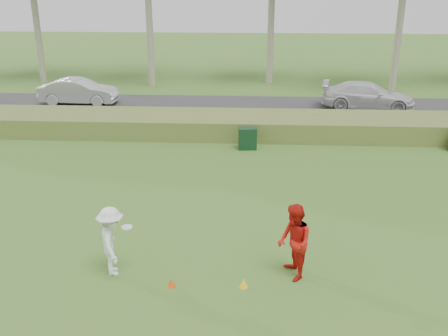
# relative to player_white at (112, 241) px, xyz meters

# --- Properties ---
(ground) EXTENTS (120.00, 120.00, 0.00)m
(ground) POSITION_rel_player_white_xyz_m (2.50, 0.07, -0.88)
(ground) COLOR #376421
(ground) RESTS_ON ground
(reed_strip) EXTENTS (80.00, 3.00, 0.90)m
(reed_strip) POSITION_rel_player_white_xyz_m (2.50, 12.07, -0.43)
(reed_strip) COLOR #546A2A
(reed_strip) RESTS_ON ground
(park_road) EXTENTS (80.00, 6.00, 0.06)m
(park_road) POSITION_rel_player_white_xyz_m (2.50, 17.07, -0.85)
(park_road) COLOR #2D2D2D
(park_road) RESTS_ON ground
(player_white) EXTENTS (1.03, 1.29, 1.76)m
(player_white) POSITION_rel_player_white_xyz_m (0.00, 0.00, 0.00)
(player_white) COLOR white
(player_white) RESTS_ON ground
(player_red) EXTENTS (0.93, 1.07, 1.90)m
(player_red) POSITION_rel_player_white_xyz_m (4.41, 0.08, 0.07)
(player_red) COLOR red
(player_red) RESTS_ON ground
(cone_orange) EXTENTS (0.19, 0.19, 0.21)m
(cone_orange) POSITION_rel_player_white_xyz_m (1.52, -0.52, -0.78)
(cone_orange) COLOR #FF480D
(cone_orange) RESTS_ON ground
(cone_yellow) EXTENTS (0.22, 0.22, 0.24)m
(cone_yellow) POSITION_rel_player_white_xyz_m (3.23, -0.44, -0.76)
(cone_yellow) COLOR yellow
(cone_yellow) RESTS_ON ground
(utility_cabinet) EXTENTS (0.80, 0.55, 0.94)m
(utility_cabinet) POSITION_rel_player_white_xyz_m (3.17, 9.88, -0.41)
(utility_cabinet) COLOR #11331B
(utility_cabinet) RESTS_ON ground
(car_mid) EXTENTS (4.44, 1.58, 1.46)m
(car_mid) POSITION_rel_player_white_xyz_m (-6.68, 17.43, -0.09)
(car_mid) COLOR silver
(car_mid) RESTS_ON park_road
(car_right) EXTENTS (5.30, 2.87, 1.46)m
(car_right) POSITION_rel_player_white_xyz_m (9.74, 17.20, -0.09)
(car_right) COLOR silver
(car_right) RESTS_ON park_road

